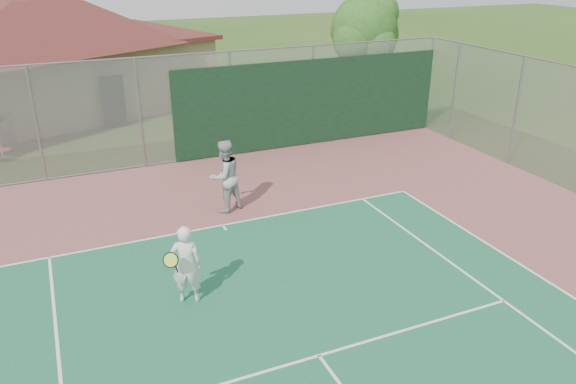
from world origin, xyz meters
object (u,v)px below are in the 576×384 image
object	(u,v)px
player_white_front	(186,265)
player_grey_back	(225,177)
tree	(366,31)
clubhouse	(48,44)

from	to	relation	value
player_white_front	player_grey_back	world-z (taller)	player_grey_back
tree	player_white_front	size ratio (longest dim) A/B	2.96
clubhouse	tree	world-z (taller)	clubhouse
player_grey_back	tree	bearing A→B (deg)	-158.71
tree	player_white_front	distance (m)	17.44
player_white_front	clubhouse	bearing A→B (deg)	-64.98
player_white_front	player_grey_back	bearing A→B (deg)	-97.97
clubhouse	player_grey_back	xyz separation A→B (m)	(3.55, -13.23, -1.87)
clubhouse	player_grey_back	distance (m)	13.83
clubhouse	player_white_front	bearing A→B (deg)	-102.19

